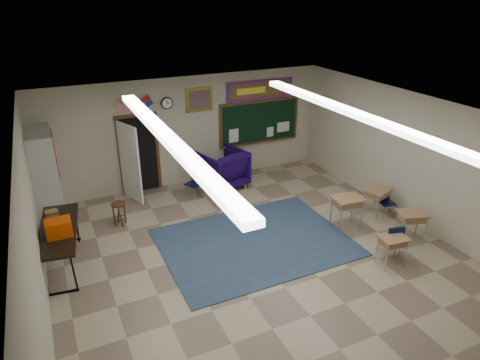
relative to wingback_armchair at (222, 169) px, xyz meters
name	(u,v)px	position (x,y,z in m)	size (l,w,h in m)	color
floor	(264,264)	(-0.70, -3.79, -0.53)	(9.00, 9.00, 0.00)	#9C8A6C
back_wall	(188,131)	(-0.70, 0.71, 0.97)	(8.00, 0.04, 3.00)	#B1AB90
left_wall	(34,248)	(-4.70, -3.79, 0.97)	(0.04, 9.00, 3.00)	#B1AB90
right_wall	(423,164)	(3.30, -3.79, 0.97)	(0.04, 9.00, 3.00)	#B1AB90
ceiling	(268,121)	(-0.70, -3.79, 2.47)	(8.00, 9.00, 0.04)	silver
area_rug	(255,242)	(-0.50, -2.99, -0.52)	(4.00, 3.00, 0.02)	#30465B
fluorescent_strips	(268,124)	(-0.70, -3.79, 2.41)	(3.86, 6.00, 0.10)	white
doorway	(136,156)	(-2.20, 0.56, 0.53)	(1.10, 0.89, 2.16)	black
chalkboard	(260,123)	(1.50, 0.67, 0.93)	(2.55, 0.14, 1.30)	#4E3016
bulletin_board	(260,90)	(1.50, 0.67, 1.92)	(2.10, 0.05, 0.55)	#B00F21
framed_art_print	(199,100)	(-0.35, 0.67, 1.82)	(0.75, 0.05, 0.65)	olive
wall_clock	(167,103)	(-1.25, 0.67, 1.82)	(0.32, 0.05, 0.32)	black
wall_flags	(134,102)	(-2.10, 0.65, 1.95)	(1.16, 0.06, 0.70)	red
storage_cabinet	(46,177)	(-4.42, 0.06, 0.57)	(0.59, 1.25, 2.20)	#ADADA8
wingback_armchair	(222,169)	(0.00, 0.00, 0.00)	(1.14, 1.17, 1.06)	#15053A
student_chair_reading	(194,185)	(-0.97, -0.34, -0.16)	(0.38, 0.38, 0.75)	black
student_chair_desk_a	(391,240)	(1.79, -4.62, -0.15)	(0.38, 0.38, 0.76)	black
student_chair_desk_b	(387,203)	(2.90, -3.30, -0.18)	(0.35, 0.35, 0.70)	black
student_desk_front_left	(347,212)	(1.65, -3.36, -0.09)	(0.71, 0.57, 0.80)	#9D7649
student_desk_front_right	(377,201)	(2.68, -3.19, -0.12)	(0.73, 0.63, 0.74)	#9D7649
student_desk_back_left	(392,250)	(1.57, -4.89, -0.17)	(0.59, 0.47, 0.65)	#9D7649
student_desk_back_right	(411,225)	(2.57, -4.39, -0.13)	(0.71, 0.61, 0.72)	#9D7649
folding_table	(61,246)	(-4.35, -2.13, -0.06)	(0.95, 2.14, 1.18)	black
wooden_stool	(119,214)	(-3.02, -0.96, -0.24)	(0.32, 0.32, 0.57)	#4A2916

